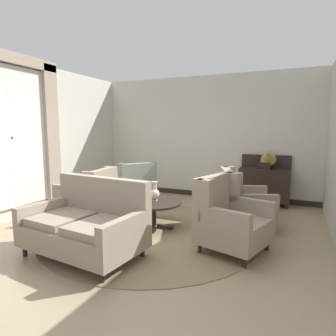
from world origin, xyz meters
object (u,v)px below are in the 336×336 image
coffee_table (153,206)px  settee (86,225)px  armchair_beside_settee (135,187)px  armchair_near_sideboard (242,202)px  porcelain_vase (155,193)px  armchair_near_window (230,219)px  sideboard (264,184)px  side_table (228,207)px  armchair_foreground_right (90,197)px  gramophone (267,158)px

coffee_table → settee: 1.36m
coffee_table → armchair_beside_settee: bearing=132.7°
armchair_beside_settee → armchair_near_sideboard: bearing=117.3°
porcelain_vase → armchair_near_window: armchair_near_window is taller
settee → armchair_near_sideboard: size_ratio=1.54×
settee → armchair_near_sideboard: settee is taller
coffee_table → sideboard: bearing=56.5°
coffee_table → side_table: size_ratio=1.45×
armchair_beside_settee → armchair_near_sideboard: (2.35, -0.43, 0.01)m
side_table → armchair_foreground_right: bearing=-169.2°
coffee_table → sideboard: size_ratio=0.88×
armchair_foreground_right → armchair_near_sideboard: bearing=99.4°
armchair_foreground_right → side_table: bearing=94.5°
coffee_table → armchair_near_window: size_ratio=0.92×
porcelain_vase → armchair_near_window: bearing=-18.4°
gramophone → settee: bearing=-118.1°
porcelain_vase → gramophone: 2.74m
settee → sideboard: size_ratio=1.51×
armchair_beside_settee → gramophone: (2.58, 1.16, 0.63)m
porcelain_vase → side_table: porcelain_vase is taller
side_table → armchair_near_window: bearing=-75.9°
armchair_near_window → gramophone: gramophone is taller
settee → side_table: bearing=55.1°
coffee_table → armchair_foreground_right: size_ratio=1.01×
settee → gramophone: (1.90, 3.56, 0.64)m
side_table → armchair_near_sideboard: bearing=56.6°
coffee_table → side_table: (1.17, 0.38, 0.02)m
settee → armchair_foreground_right: settee is taller
armchair_beside_settee → side_table: 2.28m
sideboard → gramophone: size_ratio=2.15×
armchair_beside_settee → sideboard: size_ratio=1.04×
armchair_near_window → armchair_beside_settee: (-2.37, 1.49, -0.02)m
coffee_table → gramophone: gramophone is taller
armchair_foreground_right → armchair_beside_settee: bearing=161.3°
porcelain_vase → sideboard: 2.75m
settee → armchair_foreground_right: (-0.93, 1.24, 0.02)m
sideboard → armchair_near_window: bearing=-93.5°
settee → gramophone: gramophone is taller
armchair_near_sideboard → settee: bearing=119.3°
armchair_beside_settee → armchair_near_window: bearing=95.5°
sideboard → armchair_near_sideboard: bearing=-96.3°
porcelain_vase → side_table: bearing=16.0°
coffee_table → armchair_foreground_right: armchair_foreground_right is taller
armchair_beside_settee → gramophone: gramophone is taller
armchair_near_window → armchair_beside_settee: bearing=74.5°
armchair_near_sideboard → sideboard: (0.19, 1.68, 0.04)m
coffee_table → armchair_beside_settee: size_ratio=0.85×
porcelain_vase → settee: settee is taller
settee → armchair_beside_settee: 2.49m
porcelain_vase → armchair_foreground_right: (-1.26, -0.13, -0.16)m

